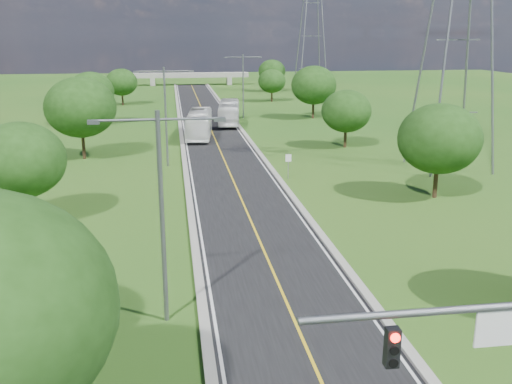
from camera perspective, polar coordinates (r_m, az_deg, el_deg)
ground at (r=74.31m, az=-4.14°, el=5.33°), size 260.00×260.00×0.00m
road at (r=80.20m, az=-4.47°, el=6.10°), size 8.00×150.00×0.06m
curb_left at (r=80.01m, az=-7.53°, el=6.05°), size 0.50×150.00×0.22m
curb_right at (r=80.58m, az=-1.44°, el=6.25°), size 0.50×150.00×0.22m
speed_limit_sign at (r=53.28m, az=3.25°, el=3.00°), size 0.55×0.09×2.40m
overpass at (r=153.40m, az=-6.51°, el=11.47°), size 30.00×3.00×3.20m
streetlight_near_left at (r=25.97m, az=-9.45°, el=-0.85°), size 5.90×0.25×10.00m
streetlight_mid_left at (r=58.38m, az=-9.05°, el=8.27°), size 5.90×0.25×10.00m
streetlight_far_right at (r=91.92m, az=-1.30°, el=11.07°), size 5.90×0.25×10.00m
power_tower_near at (r=59.59m, az=19.68°, el=15.51°), size 9.00×6.40×28.00m
power_tower_far at (r=131.72m, az=5.59°, el=15.88°), size 9.00×6.40×28.00m
tree_lb at (r=43.14m, az=-22.51°, el=2.96°), size 6.30×6.30×7.33m
tree_lc at (r=64.12m, az=-17.15°, el=8.09°), size 7.56×7.56×8.79m
tree_ld at (r=88.09m, az=-16.18°, el=9.62°), size 6.72×6.72×7.82m
tree_le at (r=111.66m, az=-13.30°, el=10.64°), size 5.88×5.88×6.84m
tree_rb at (r=48.66m, az=17.86°, el=5.09°), size 6.72×6.72×7.82m
tree_rc at (r=68.62m, az=9.03°, el=7.99°), size 5.88×5.88×6.84m
tree_rd at (r=92.04m, az=5.79°, el=10.58°), size 7.14×7.14×8.30m
tree_re at (r=115.03m, az=1.60°, el=11.02°), size 5.46×5.46×6.35m
tree_rf at (r=135.24m, az=1.60°, el=11.97°), size 6.30×6.30×7.33m
bus_outbound at (r=85.91m, az=-2.70°, el=7.93°), size 4.35×12.46×3.40m
bus_inbound at (r=75.17m, az=-5.70°, el=6.78°), size 4.14×12.52×3.42m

